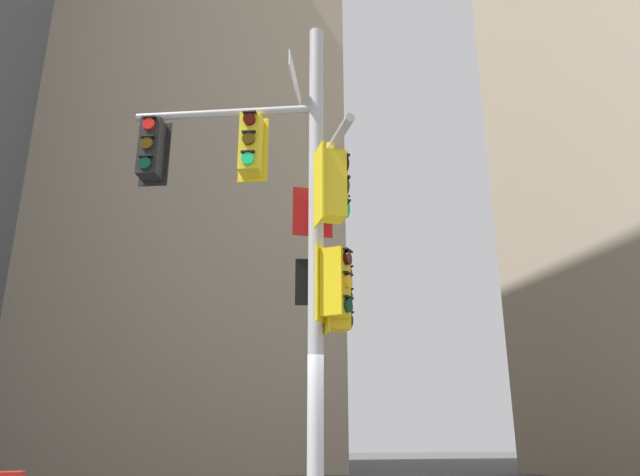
{
  "coord_description": "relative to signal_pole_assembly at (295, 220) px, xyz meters",
  "views": [
    {
      "loc": [
        -2.0,
        -8.38,
        1.36
      ],
      "look_at": [
        0.18,
        0.45,
        4.42
      ],
      "focal_mm": 33.83,
      "sensor_mm": 36.0,
      "label": 1
    }
  ],
  "objects": [
    {
      "name": "building_mid_block",
      "position": [
        -2.32,
        25.17,
        18.89
      ],
      "size": [
        16.29,
        16.29,
        46.81
      ],
      "primitive_type": "cube",
      "color": "tan",
      "rests_on": "ground"
    },
    {
      "name": "signal_pole_assembly",
      "position": [
        0.0,
        0.0,
        0.0
      ],
      "size": [
        3.43,
        2.94,
        7.97
      ],
      "color": "#B2B2B5",
      "rests_on": "ground"
    }
  ]
}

